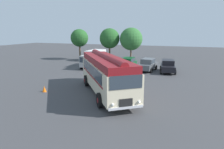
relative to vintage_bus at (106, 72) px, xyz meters
The scene contains 11 objects.
ground_plane 2.29m from the vintage_bus, 45.93° to the right, with size 120.00×120.00×0.00m, color #3D3D3F.
vintage_bus is the anchor object (origin of this frame).
car_near_left 11.99m from the vintage_bus, 109.06° to the left, with size 2.25×4.34×1.66m.
car_mid_left 11.74m from the vintage_bus, 96.86° to the left, with size 2.01×4.23×1.66m.
car_mid_right 11.76m from the vintage_bus, 82.77° to the left, with size 2.28×4.35×1.66m.
car_far_right 12.21m from the vintage_bus, 69.80° to the left, with size 2.40×4.40×1.66m.
box_van 13.40m from the vintage_bus, 120.23° to the left, with size 2.53×5.85×2.50m.
tree_far_left 22.05m from the vintage_bus, 125.38° to the left, with size 3.31×3.31×5.75m.
tree_left_of_centre 19.51m from the vintage_bus, 110.38° to the left, with size 3.58×3.58×5.87m.
tree_centre 18.95m from the vintage_bus, 98.87° to the left, with size 3.96×3.96×5.98m.
traffic_cone 5.87m from the vintage_bus, 164.04° to the right, with size 0.36×0.36×0.55m, color orange.
Camera 1 is at (5.56, -14.73, 5.44)m, focal length 32.00 mm.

